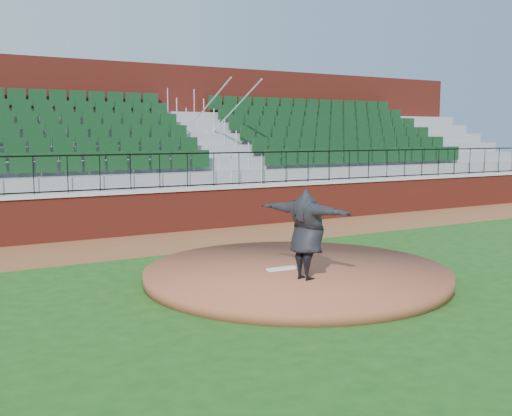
{
  "coord_description": "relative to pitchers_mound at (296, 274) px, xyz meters",
  "views": [
    {
      "loc": [
        -6.53,
        -9.61,
        2.85
      ],
      "look_at": [
        0.0,
        1.5,
        1.3
      ],
      "focal_mm": 42.8,
      "sensor_mm": 36.0,
      "label": 1
    }
  ],
  "objects": [
    {
      "name": "seating_stands",
      "position": [
        -0.11,
        9.6,
        2.18
      ],
      "size": [
        34.0,
        5.1,
        4.6
      ],
      "primitive_type": null,
      "color": "gray",
      "rests_on": "ground"
    },
    {
      "name": "concourse_wall",
      "position": [
        -0.11,
        12.4,
        2.62
      ],
      "size": [
        34.0,
        0.5,
        5.5
      ],
      "primitive_type": "cube",
      "color": "maroon",
      "rests_on": "ground"
    },
    {
      "name": "warning_track",
      "position": [
        -0.11,
        5.28,
        -0.12
      ],
      "size": [
        34.0,
        3.2,
        0.01
      ],
      "primitive_type": "cube",
      "color": "brown",
      "rests_on": "ground"
    },
    {
      "name": "pitchers_mound",
      "position": [
        0.0,
        0.0,
        0.0
      ],
      "size": [
        5.96,
        5.96,
        0.25
      ],
      "primitive_type": "cylinder",
      "color": "brown",
      "rests_on": "ground"
    },
    {
      "name": "pitcher",
      "position": [
        -0.38,
        -0.87,
        0.94
      ],
      "size": [
        1.09,
        2.09,
        1.64
      ],
      "primitive_type": "imported",
      "rotation": [
        0.0,
        0.0,
        1.86
      ],
      "color": "black",
      "rests_on": "pitchers_mound"
    },
    {
      "name": "wall_railing",
      "position": [
        -0.11,
        6.88,
        1.67
      ],
      "size": [
        34.0,
        0.05,
        1.0
      ],
      "primitive_type": null,
      "color": "black",
      "rests_on": "wall_cap"
    },
    {
      "name": "pitching_rubber",
      "position": [
        -0.34,
        0.01,
        0.15
      ],
      "size": [
        0.62,
        0.19,
        0.04
      ],
      "primitive_type": "cube",
      "rotation": [
        0.0,
        0.0,
        -0.07
      ],
      "color": "white",
      "rests_on": "pitchers_mound"
    },
    {
      "name": "field_wall",
      "position": [
        -0.11,
        6.88,
        0.47
      ],
      "size": [
        34.0,
        0.35,
        1.2
      ],
      "primitive_type": "cube",
      "color": "maroon",
      "rests_on": "ground"
    },
    {
      "name": "ground",
      "position": [
        -0.11,
        -0.12,
        -0.12
      ],
      "size": [
        90.0,
        90.0,
        0.0
      ],
      "primitive_type": "plane",
      "color": "#1A4915",
      "rests_on": "ground"
    },
    {
      "name": "wall_cap",
      "position": [
        -0.11,
        6.88,
        1.12
      ],
      "size": [
        34.0,
        0.45,
        0.1
      ],
      "primitive_type": "cube",
      "color": "#B7B7B7",
      "rests_on": "field_wall"
    }
  ]
}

